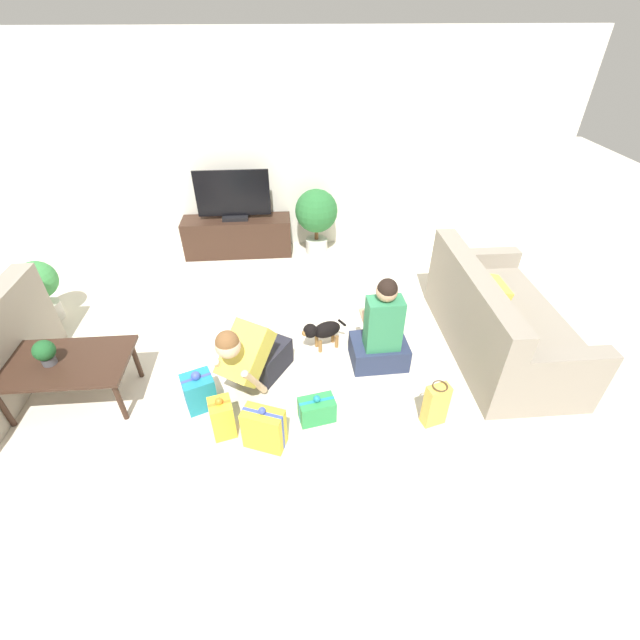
% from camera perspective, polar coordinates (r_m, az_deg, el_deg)
% --- Properties ---
extents(ground_plane, '(16.00, 16.00, 0.00)m').
position_cam_1_polar(ground_plane, '(4.13, -8.90, -6.59)').
color(ground_plane, beige).
extents(wall_back, '(8.40, 0.06, 2.60)m').
position_cam_1_polar(wall_back, '(5.84, -8.97, 21.49)').
color(wall_back, white).
rests_on(wall_back, ground_plane).
extents(sofa_right, '(0.94, 1.85, 0.87)m').
position_cam_1_polar(sofa_right, '(4.49, 22.55, -0.32)').
color(sofa_right, gray).
rests_on(sofa_right, ground_plane).
extents(coffee_table, '(1.03, 0.62, 0.44)m').
position_cam_1_polar(coffee_table, '(4.12, -30.76, -5.26)').
color(coffee_table, '#382319').
rests_on(coffee_table, ground_plane).
extents(tv_console, '(1.42, 0.39, 0.51)m').
position_cam_1_polar(tv_console, '(5.98, -10.88, 10.90)').
color(tv_console, '#382319').
rests_on(tv_console, ground_plane).
extents(tv, '(0.94, 0.20, 0.64)m').
position_cam_1_polar(tv, '(5.77, -11.50, 15.65)').
color(tv, black).
rests_on(tv, tv_console).
extents(potted_plant_corner_left, '(0.40, 0.40, 0.68)m').
position_cam_1_polar(potted_plant_corner_left, '(5.36, -33.35, 3.97)').
color(potted_plant_corner_left, beige).
rests_on(potted_plant_corner_left, ground_plane).
extents(potted_plant_back_right, '(0.56, 0.56, 0.88)m').
position_cam_1_polar(potted_plant_back_right, '(5.79, -0.49, 13.93)').
color(potted_plant_back_right, beige).
rests_on(potted_plant_back_right, ground_plane).
extents(person_kneeling, '(0.67, 0.81, 0.79)m').
position_cam_1_polar(person_kneeling, '(3.75, -9.01, -4.64)').
color(person_kneeling, '#23232D').
rests_on(person_kneeling, ground_plane).
extents(person_sitting, '(0.53, 0.49, 0.96)m').
position_cam_1_polar(person_sitting, '(3.97, 8.16, -1.96)').
color(person_sitting, '#283351').
rests_on(person_sitting, ground_plane).
extents(dog, '(0.46, 0.24, 0.33)m').
position_cam_1_polar(dog, '(4.18, 0.30, -1.44)').
color(dog, black).
rests_on(dog, ground_plane).
extents(gift_box_a, '(0.32, 0.22, 0.27)m').
position_cam_1_polar(gift_box_a, '(3.60, -0.42, -11.86)').
color(gift_box_a, '#2D934C').
rests_on(gift_box_a, ground_plane).
extents(gift_box_b, '(0.31, 0.30, 0.38)m').
position_cam_1_polar(gift_box_b, '(3.80, -15.80, -9.11)').
color(gift_box_b, teal).
rests_on(gift_box_b, ground_plane).
extents(gift_box_c, '(0.35, 0.27, 0.41)m').
position_cam_1_polar(gift_box_c, '(3.41, -7.46, -14.15)').
color(gift_box_c, yellow).
rests_on(gift_box_c, ground_plane).
extents(gift_box_d, '(0.22, 0.23, 0.39)m').
position_cam_1_polar(gift_box_d, '(3.55, -12.91, -12.55)').
color(gift_box_d, yellow).
rests_on(gift_box_d, ground_plane).
extents(gift_bag_a, '(0.21, 0.15, 0.42)m').
position_cam_1_polar(gift_bag_a, '(3.63, 15.17, -10.85)').
color(gift_bag_a, '#E5B74C').
rests_on(gift_bag_a, ground_plane).
extents(tabletop_plant, '(0.17, 0.17, 0.22)m').
position_cam_1_polar(tabletop_plant, '(4.06, -32.84, -3.60)').
color(tabletop_plant, '#4C4C51').
rests_on(tabletop_plant, coffee_table).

